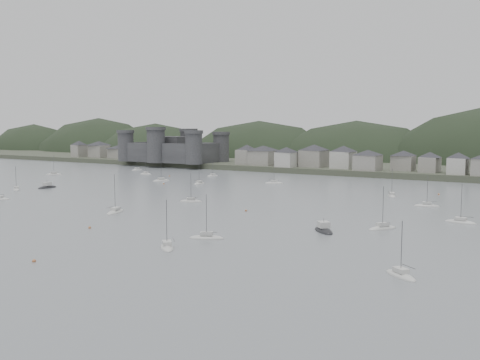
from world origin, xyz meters
The scene contains 10 objects.
ground centered at (0.00, 0.00, 0.00)m, with size 900.00×900.00×0.00m, color slate.
far_shore_land centered at (0.00, 295.00, 1.50)m, with size 900.00×250.00×3.00m, color #383D2D.
forested_ridge centered at (4.83, 269.40, -11.28)m, with size 851.55×103.94×102.57m.
castle centered at (-120.00, 179.80, 10.96)m, with size 66.00×43.00×20.00m.
waterfront_town centered at (50.59, 183.34, 8.66)m, with size 451.48×28.46×12.92m.
sailboat_lead centered at (30.92, 0.77, 0.18)m, with size 7.25×7.06×10.51m.
moored_fleet centered at (8.64, 72.53, 0.18)m, with size 248.14×143.54×13.14m.
motor_launch_near centered at (50.26, 33.71, 0.28)m, with size 8.31×8.53×4.08m.
motor_launch_far centered at (-80.75, 55.78, 0.28)m, with size 3.76×9.07×4.11m.
mooring_buoys centered at (-4.63, 56.65, 0.15)m, with size 173.25×143.96×0.70m.
Camera 1 is at (99.60, -77.56, 23.90)m, focal length 39.14 mm.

